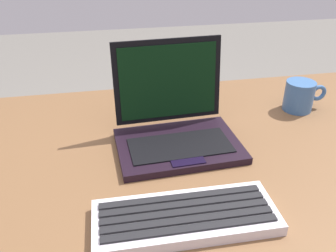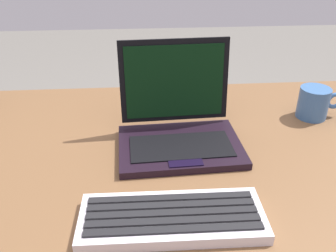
{
  "view_description": "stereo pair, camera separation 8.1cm",
  "coord_description": "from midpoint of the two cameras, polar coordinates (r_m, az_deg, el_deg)",
  "views": [
    {
      "loc": [
        -0.12,
        -0.71,
        1.23
      ],
      "look_at": [
        0.01,
        -0.01,
        0.82
      ],
      "focal_mm": 38.56,
      "sensor_mm": 36.0,
      "label": 1
    },
    {
      "loc": [
        -0.04,
        -0.72,
        1.23
      ],
      "look_at": [
        0.01,
        -0.01,
        0.82
      ],
      "focal_mm": 38.56,
      "sensor_mm": 36.0,
      "label": 2
    }
  ],
  "objects": [
    {
      "name": "desk",
      "position": [
        0.9,
        -3.29,
        -7.46
      ],
      "size": [
        1.69,
        0.82,
        0.74
      ],
      "color": "brown",
      "rests_on": "ground"
    },
    {
      "name": "coffee_mug",
      "position": [
        1.11,
        18.16,
        4.51
      ],
      "size": [
        0.13,
        0.08,
        0.09
      ],
      "color": "#3B659E",
      "rests_on": "desk"
    },
    {
      "name": "external_keyboard",
      "position": [
        0.69,
        -0.35,
        -14.26
      ],
      "size": [
        0.34,
        0.13,
        0.03
      ],
      "color": "silver",
      "rests_on": "desk"
    },
    {
      "name": "laptop_front",
      "position": [
        0.89,
        -1.47,
        0.09
      ],
      "size": [
        0.31,
        0.24,
        0.24
      ],
      "color": "black",
      "rests_on": "desk"
    }
  ]
}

